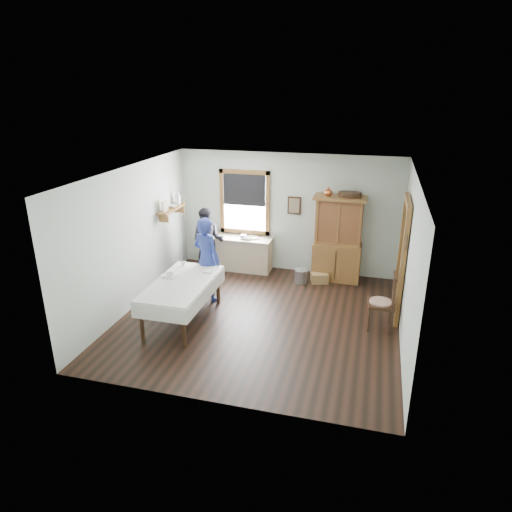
% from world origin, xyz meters
% --- Properties ---
extents(room, '(5.01, 5.01, 2.70)m').
position_xyz_m(room, '(0.00, 0.00, 1.35)').
color(room, black).
rests_on(room, ground).
extents(window, '(1.18, 0.07, 1.48)m').
position_xyz_m(window, '(-1.00, 2.46, 1.63)').
color(window, white).
rests_on(window, room).
extents(doorway, '(0.09, 1.14, 2.22)m').
position_xyz_m(doorway, '(2.46, 0.85, 1.16)').
color(doorway, '#413B2E').
rests_on(doorway, room).
extents(wall_shelf, '(0.24, 1.00, 0.44)m').
position_xyz_m(wall_shelf, '(-2.37, 1.54, 1.57)').
color(wall_shelf, brown).
rests_on(wall_shelf, room).
extents(framed_picture, '(0.30, 0.04, 0.40)m').
position_xyz_m(framed_picture, '(0.15, 2.46, 1.55)').
color(framed_picture, '#372113').
rests_on(framed_picture, room).
extents(rug_beater, '(0.01, 0.27, 0.27)m').
position_xyz_m(rug_beater, '(2.45, 0.30, 1.72)').
color(rug_beater, black).
rests_on(rug_beater, room).
extents(work_counter, '(1.37, 0.53, 0.78)m').
position_xyz_m(work_counter, '(-0.98, 2.20, 0.39)').
color(work_counter, '#C2B087').
rests_on(work_counter, room).
extents(china_hutch, '(1.11, 0.54, 1.88)m').
position_xyz_m(china_hutch, '(1.18, 2.19, 0.94)').
color(china_hutch, brown).
rests_on(china_hutch, room).
extents(dining_table, '(1.01, 1.91, 0.77)m').
position_xyz_m(dining_table, '(-1.33, -0.45, 0.38)').
color(dining_table, silver).
rests_on(dining_table, room).
extents(spindle_chair, '(0.52, 0.52, 1.06)m').
position_xyz_m(spindle_chair, '(2.14, 0.18, 0.53)').
color(spindle_chair, '#372113').
rests_on(spindle_chair, room).
extents(pail, '(0.34, 0.34, 0.30)m').
position_xyz_m(pail, '(0.46, 1.80, 0.15)').
color(pail, gray).
rests_on(pail, room).
extents(wicker_basket, '(0.42, 0.35, 0.22)m').
position_xyz_m(wicker_basket, '(0.86, 1.91, 0.11)').
color(wicker_basket, olive).
rests_on(wicker_basket, room).
extents(woman_blue, '(0.68, 0.56, 1.58)m').
position_xyz_m(woman_blue, '(-1.21, 0.51, 0.79)').
color(woman_blue, navy).
rests_on(woman_blue, room).
extents(figure_dark, '(0.78, 0.65, 1.42)m').
position_xyz_m(figure_dark, '(-1.68, 1.80, 0.71)').
color(figure_dark, black).
rests_on(figure_dark, room).
extents(table_cup_a, '(0.15, 0.15, 0.09)m').
position_xyz_m(table_cup_a, '(-1.62, -0.29, 0.81)').
color(table_cup_a, white).
rests_on(table_cup_a, dining_table).
extents(table_cup_b, '(0.11, 0.11, 0.09)m').
position_xyz_m(table_cup_b, '(-1.62, 0.29, 0.81)').
color(table_cup_b, white).
rests_on(table_cup_b, dining_table).
extents(table_bowl, '(0.25, 0.25, 0.05)m').
position_xyz_m(table_bowl, '(-1.68, -0.30, 0.79)').
color(table_bowl, white).
rests_on(table_bowl, dining_table).
extents(counter_book, '(0.27, 0.28, 0.02)m').
position_xyz_m(counter_book, '(-0.80, 2.19, 0.79)').
color(counter_book, '#77694F').
rests_on(counter_book, work_counter).
extents(counter_bowl, '(0.24, 0.24, 0.06)m').
position_xyz_m(counter_bowl, '(-0.84, 2.11, 0.81)').
color(counter_bowl, white).
rests_on(counter_bowl, work_counter).
extents(shelf_bowl, '(0.22, 0.22, 0.05)m').
position_xyz_m(shelf_bowl, '(-2.37, 1.55, 1.60)').
color(shelf_bowl, white).
rests_on(shelf_bowl, wall_shelf).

